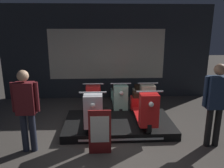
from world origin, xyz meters
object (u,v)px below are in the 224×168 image
(scooter_backrow_0, at_px, (94,98))
(person_right_browsing, at_px, (216,99))
(scooter_display_left, at_px, (94,109))
(price_sign_board, at_px, (100,132))
(scooter_backrow_1, at_px, (119,97))
(person_left_browsing, at_px, (26,106))
(scooter_backrow_2, at_px, (143,97))
(scooter_display_right, at_px, (143,108))

(scooter_backrow_0, relative_size, person_right_browsing, 0.99)
(scooter_display_left, relative_size, price_sign_board, 1.90)
(scooter_backrow_1, distance_m, person_left_browsing, 3.13)
(scooter_backrow_0, bearing_deg, person_right_browsing, -42.18)
(scooter_backrow_1, relative_size, person_left_browsing, 1.04)
(scooter_backrow_2, height_order, price_sign_board, scooter_backrow_2)
(person_left_browsing, bearing_deg, price_sign_board, -7.06)
(scooter_backrow_1, height_order, price_sign_board, scooter_backrow_1)
(scooter_backrow_2, bearing_deg, price_sign_board, -118.29)
(scooter_display_left, xyz_separation_m, scooter_backrow_2, (1.48, 1.45, -0.20))
(person_left_browsing, bearing_deg, scooter_display_right, 19.03)
(scooter_display_right, height_order, scooter_backrow_0, scooter_display_right)
(scooter_display_left, distance_m, person_right_browsing, 2.70)
(scooter_display_left, height_order, scooter_display_right, same)
(scooter_backrow_0, xyz_separation_m, scooter_backrow_2, (1.52, 0.00, 0.00))
(person_left_browsing, bearing_deg, scooter_display_left, 33.61)
(scooter_display_left, distance_m, person_left_browsing, 1.61)
(scooter_backrow_0, bearing_deg, scooter_backrow_2, 0.00)
(person_left_browsing, distance_m, price_sign_board, 1.53)
(scooter_backrow_2, distance_m, person_right_browsing, 2.62)
(scooter_display_left, bearing_deg, scooter_backrow_0, 91.75)
(scooter_backrow_2, bearing_deg, scooter_display_right, -100.94)
(scooter_display_right, relative_size, scooter_backrow_0, 1.00)
(scooter_display_right, xyz_separation_m, scooter_backrow_1, (-0.48, 1.45, -0.20))
(scooter_display_right, bearing_deg, scooter_backrow_2, 79.06)
(scooter_backrow_2, bearing_deg, person_left_browsing, -140.17)
(scooter_display_left, xyz_separation_m, person_right_browsing, (2.51, -0.86, 0.49))
(scooter_display_right, distance_m, scooter_backrow_2, 1.49)
(person_right_browsing, xyz_separation_m, price_sign_board, (-2.37, -0.18, -0.58))
(person_left_browsing, distance_m, person_right_browsing, 3.80)
(scooter_display_right, bearing_deg, scooter_backrow_0, 130.54)
(scooter_display_left, bearing_deg, price_sign_board, -82.37)
(scooter_backrow_0, bearing_deg, price_sign_board, -85.79)
(scooter_backrow_1, bearing_deg, scooter_backrow_2, 0.00)
(scooter_display_right, bearing_deg, scooter_backrow_1, 108.32)
(person_right_browsing, bearing_deg, person_left_browsing, 180.00)
(person_right_browsing, bearing_deg, scooter_display_right, 146.71)
(scooter_display_right, xyz_separation_m, scooter_backrow_2, (0.28, 1.45, -0.20))
(price_sign_board, bearing_deg, scooter_backrow_2, 61.71)
(scooter_backrow_0, xyz_separation_m, person_right_browsing, (2.55, -2.31, 0.68))
(scooter_display_left, distance_m, scooter_backrow_2, 2.08)
(scooter_display_left, bearing_deg, scooter_backrow_1, 63.72)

